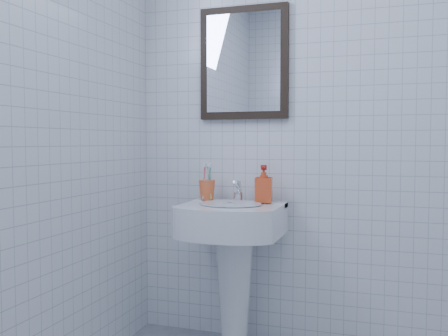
% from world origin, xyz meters
% --- Properties ---
extents(wall_back, '(2.20, 0.02, 2.50)m').
position_xyz_m(wall_back, '(0.00, 1.20, 1.25)').
color(wall_back, white).
rests_on(wall_back, ground).
extents(washbasin, '(0.52, 0.38, 0.80)m').
position_xyz_m(washbasin, '(-0.49, 0.98, 0.54)').
color(washbasin, white).
rests_on(washbasin, ground).
extents(faucet, '(0.05, 0.11, 0.12)m').
position_xyz_m(faucet, '(-0.49, 1.08, 0.84)').
color(faucet, silver).
rests_on(faucet, washbasin).
extents(toothbrush_cup, '(0.11, 0.11, 0.11)m').
position_xyz_m(toothbrush_cup, '(-0.67, 1.08, 0.85)').
color(toothbrush_cup, '#E95E2E').
rests_on(toothbrush_cup, washbasin).
extents(soap_dispenser, '(0.10, 0.10, 0.20)m').
position_xyz_m(soap_dispenser, '(-0.34, 1.08, 0.89)').
color(soap_dispenser, red).
rests_on(soap_dispenser, washbasin).
extents(wall_mirror, '(0.50, 0.04, 0.62)m').
position_xyz_m(wall_mirror, '(-0.49, 1.18, 1.55)').
color(wall_mirror, black).
rests_on(wall_mirror, wall_back).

